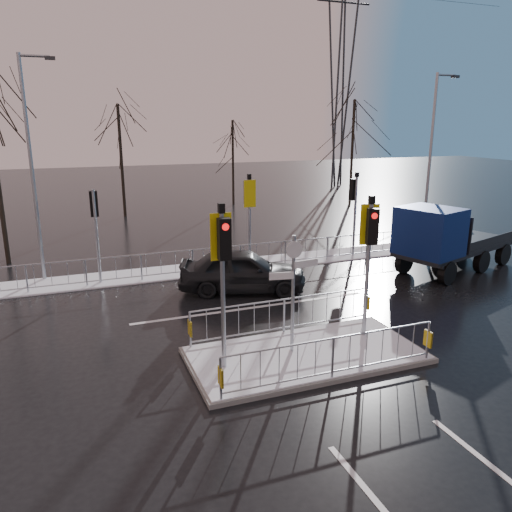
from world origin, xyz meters
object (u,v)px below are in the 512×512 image
object	(u,v)px
car_far_lane	(243,271)
street_lamp_right	(431,155)
traffic_island	(305,343)
street_lamp_left	(33,162)
flatbed_truck	(441,238)

from	to	relation	value
car_far_lane	street_lamp_right	bearing A→B (deg)	-54.51
traffic_island	car_far_lane	world-z (taller)	traffic_island
street_lamp_right	street_lamp_left	size ratio (longest dim) A/B	0.98
flatbed_truck	car_far_lane	bearing A→B (deg)	173.95
flatbed_truck	street_lamp_left	distance (m)	15.68
traffic_island	flatbed_truck	distance (m)	9.48
traffic_island	street_lamp_left	size ratio (longest dim) A/B	0.73
traffic_island	street_lamp_left	xyz separation A→B (m)	(-6.42, 9.49, 4.10)
traffic_island	car_far_lane	distance (m)	5.52
traffic_island	car_far_lane	bearing A→B (deg)	87.64
flatbed_truck	street_lamp_left	size ratio (longest dim) A/B	0.77
flatbed_truck	street_lamp_right	xyz separation A→B (m)	(2.39, 3.83, 2.92)
traffic_island	street_lamp_left	distance (m)	12.17
traffic_island	flatbed_truck	bearing A→B (deg)	29.63
street_lamp_left	flatbed_truck	bearing A→B (deg)	-18.30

